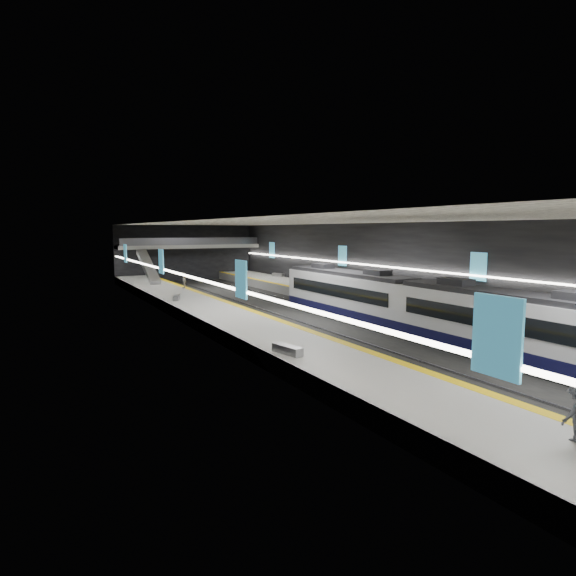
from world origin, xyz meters
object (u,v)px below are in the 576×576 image
bench_left_near (287,350)px  passenger_right_a (350,287)px  escalator (148,266)px  train (412,305)px  bench_right_near (445,306)px  bench_right_far (278,275)px  passenger_left_a (184,280)px  bench_left_far (177,298)px

bench_left_near → passenger_right_a: bearing=33.6°
escalator → bench_left_near: (-1.74, -38.26, -1.67)m
passenger_right_a → train: bearing=137.9°
bench_right_near → bench_right_far: bench_right_far is taller
bench_left_near → bench_right_far: bearing=50.8°
bench_right_far → passenger_left_a: 16.39m
bench_left_far → bench_right_near: (17.43, -15.40, 0.00)m
train → passenger_right_a: train is taller
passenger_left_a → bench_left_far: bearing=-7.2°
escalator → bench_left_near: size_ratio=4.22×
passenger_left_a → passenger_right_a: bearing=54.8°
escalator → passenger_right_a: bearing=-57.7°
escalator → passenger_left_a: escalator is taller
bench_right_far → passenger_right_a: (-3.00, -20.45, 0.66)m
escalator → bench_right_far: 17.17m
bench_left_near → bench_right_far: bench_right_far is taller
bench_left_near → bench_right_near: bearing=7.0°
train → bench_left_far: 21.33m
bench_left_near → bench_left_far: bearing=76.8°
bench_left_near → bench_left_far: (0.43, 21.57, -0.01)m
train → passenger_right_a: size_ratio=16.69×
passenger_left_a → bench_left_near: bearing=7.0°
escalator → bench_right_near: size_ratio=4.32×
bench_left_far → passenger_left_a: 9.11m
passenger_right_a → passenger_left_a: size_ratio=1.07×
bench_right_far → passenger_left_a: (-15.02, -6.52, 0.60)m
train → passenger_left_a: train is taller
escalator → bench_left_near: escalator is taller
bench_left_near → passenger_right_a: size_ratio=1.05×
escalator → bench_left_far: (-1.31, -16.69, -1.68)m
bench_left_near → escalator: bearing=75.3°
bench_right_far → passenger_right_a: bearing=-115.1°
train → bench_right_near: (6.12, 2.66, -0.97)m
escalator → bench_right_near: 35.95m
train → bench_right_far: train is taller
escalator → bench_right_near: escalator is taller
train → passenger_right_a: 13.22m
bench_left_near → passenger_left_a: bearing=70.8°
passenger_left_a → train: bearing=30.8°
train → bench_right_near: train is taller
escalator → bench_right_far: bearing=-5.7°
bench_left_far → bench_right_far: bearing=60.8°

